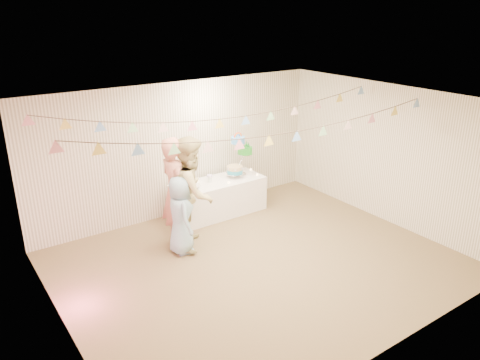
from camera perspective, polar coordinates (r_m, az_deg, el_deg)
floor at (r=7.67m, az=2.24°, el=-10.12°), size 6.00×6.00×0.00m
ceiling at (r=6.72m, az=2.55°, el=9.30°), size 6.00×6.00×0.00m
back_wall at (r=9.10m, az=-7.21°, el=3.72°), size 6.00×6.00×0.00m
front_wall at (r=5.52m, az=18.49°, el=-8.88°), size 6.00×6.00×0.00m
left_wall at (r=5.93m, az=-21.55°, el=-7.13°), size 5.00×5.00×0.00m
right_wall at (r=9.14m, az=17.56°, el=2.98°), size 5.00×5.00×0.00m
table at (r=9.25m, az=-2.65°, el=-2.12°), size 1.84×0.74×0.69m
cake_stand at (r=9.30m, az=-0.03°, el=3.41°), size 0.75×0.44×0.84m
cake_bottom at (r=9.27m, az=-0.58°, el=1.20°), size 0.31×0.31×0.15m
cake_middle at (r=9.49m, az=0.55°, el=3.37°), size 0.27×0.27×0.22m
cake_top_tier at (r=9.18m, az=-0.23°, el=4.54°), size 0.25×0.25×0.19m
platter at (r=8.77m, az=-5.93°, el=-0.62°), size 0.33×0.33×0.02m
posy at (r=9.04m, az=-3.74°, el=0.58°), size 0.14×0.14×0.16m
person_adult_a at (r=7.88m, az=-7.85°, el=-1.58°), size 0.49×0.72×1.93m
person_adult_b at (r=7.88m, az=-5.90°, el=-1.50°), size 1.14×1.19×1.93m
person_child at (r=7.78m, az=-7.27°, el=-4.24°), size 0.55×0.73×1.34m
bunting_back at (r=7.66m, az=-2.54°, el=8.78°), size 5.60×1.10×0.40m
bunting_front at (r=6.63m, az=3.57°, el=6.64°), size 5.60×0.90×0.36m
tealight_0 at (r=8.63m, az=-6.64°, el=-1.39°), size 0.04×0.04×0.03m
tealight_1 at (r=9.10m, az=-5.15°, el=-0.14°), size 0.04×0.04×0.03m
tealight_2 at (r=9.00m, az=-1.40°, el=-0.30°), size 0.04×0.04×0.03m
tealight_3 at (r=9.47m, az=-1.61°, el=0.79°), size 0.04×0.04×0.03m
tealight_4 at (r=9.42m, az=2.12°, el=0.67°), size 0.04×0.04×0.03m
tealight_5 at (r=9.71m, az=1.32°, el=1.30°), size 0.04×0.04×0.03m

